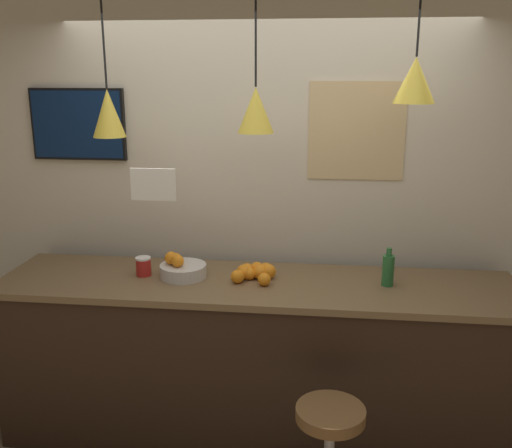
{
  "coord_description": "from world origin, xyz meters",
  "views": [
    {
      "loc": [
        0.37,
        -2.38,
        2.2
      ],
      "look_at": [
        0.0,
        0.74,
        1.36
      ],
      "focal_mm": 40.0,
      "sensor_mm": 36.0,
      "label": 1
    }
  ],
  "objects_px": {
    "fruit_bowl": "(182,268)",
    "mounted_tv": "(78,124)",
    "bar_stool": "(329,446)",
    "spread_jar": "(143,266)",
    "juice_bottle": "(388,270)"
  },
  "relations": [
    {
      "from": "bar_stool",
      "to": "mounted_tv",
      "type": "distance_m",
      "value": 2.45
    },
    {
      "from": "fruit_bowl",
      "to": "spread_jar",
      "type": "distance_m",
      "value": 0.23
    },
    {
      "from": "fruit_bowl",
      "to": "mounted_tv",
      "type": "xyz_separation_m",
      "value": [
        -0.75,
        0.39,
        0.81
      ]
    },
    {
      "from": "bar_stool",
      "to": "mounted_tv",
      "type": "bearing_deg",
      "value": 146.33
    },
    {
      "from": "bar_stool",
      "to": "fruit_bowl",
      "type": "bearing_deg",
      "value": 141.87
    },
    {
      "from": "fruit_bowl",
      "to": "spread_jar",
      "type": "height_order",
      "value": "fruit_bowl"
    },
    {
      "from": "bar_stool",
      "to": "mounted_tv",
      "type": "height_order",
      "value": "mounted_tv"
    },
    {
      "from": "bar_stool",
      "to": "spread_jar",
      "type": "xyz_separation_m",
      "value": [
        -1.13,
        0.7,
        0.64
      ]
    },
    {
      "from": "bar_stool",
      "to": "spread_jar",
      "type": "bearing_deg",
      "value": 148.03
    },
    {
      "from": "fruit_bowl",
      "to": "mounted_tv",
      "type": "height_order",
      "value": "mounted_tv"
    },
    {
      "from": "juice_bottle",
      "to": "mounted_tv",
      "type": "xyz_separation_m",
      "value": [
        -1.96,
        0.39,
        0.77
      ]
    },
    {
      "from": "fruit_bowl",
      "to": "mounted_tv",
      "type": "relative_size",
      "value": 0.45
    },
    {
      "from": "juice_bottle",
      "to": "mounted_tv",
      "type": "height_order",
      "value": "mounted_tv"
    },
    {
      "from": "spread_jar",
      "to": "mounted_tv",
      "type": "distance_m",
      "value": 1.03
    },
    {
      "from": "juice_bottle",
      "to": "spread_jar",
      "type": "xyz_separation_m",
      "value": [
        -1.44,
        0.0,
        -0.04
      ]
    }
  ]
}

